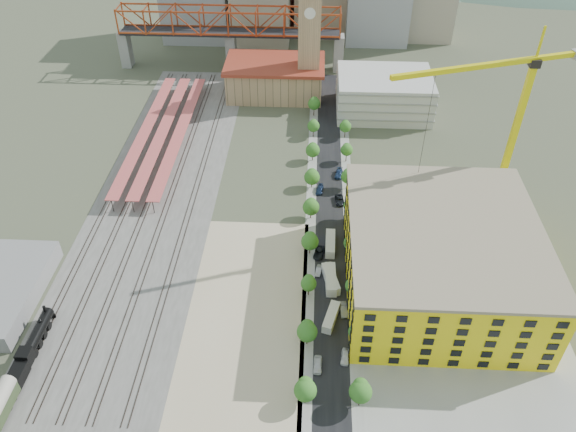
{
  "coord_description": "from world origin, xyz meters",
  "views": [
    {
      "loc": [
        10.34,
        -120.14,
        102.3
      ],
      "look_at": [
        4.57,
        -6.74,
        10.0
      ],
      "focal_mm": 35.0,
      "sensor_mm": 36.0,
      "label": 1
    }
  ],
  "objects_px": {
    "tower_crane": "(510,109)",
    "site_trailer_b": "(331,279)",
    "construction_building": "(440,258)",
    "site_trailer_d": "(330,244)",
    "site_trailer_c": "(331,279)",
    "car_0": "(318,365)",
    "site_trailer_a": "(331,317)",
    "clock_tower": "(310,24)",
    "locomotive": "(32,345)"
  },
  "relations": [
    {
      "from": "locomotive",
      "to": "site_trailer_b",
      "type": "bearing_deg",
      "value": 20.28
    },
    {
      "from": "construction_building",
      "to": "site_trailer_d",
      "type": "relative_size",
      "value": 5.35
    },
    {
      "from": "car_0",
      "to": "clock_tower",
      "type": "bearing_deg",
      "value": 94.37
    },
    {
      "from": "locomotive",
      "to": "site_trailer_b",
      "type": "xyz_separation_m",
      "value": [
        66.0,
        24.39,
        -0.75
      ]
    },
    {
      "from": "site_trailer_a",
      "to": "site_trailer_b",
      "type": "relative_size",
      "value": 0.88
    },
    {
      "from": "tower_crane",
      "to": "car_0",
      "type": "xyz_separation_m",
      "value": [
        -46.97,
        -55.79,
        -33.0
      ]
    },
    {
      "from": "locomotive",
      "to": "site_trailer_c",
      "type": "xyz_separation_m",
      "value": [
        66.0,
        24.54,
        -0.78
      ]
    },
    {
      "from": "construction_building",
      "to": "site_trailer_c",
      "type": "distance_m",
      "value": 27.24
    },
    {
      "from": "construction_building",
      "to": "site_trailer_b",
      "type": "height_order",
      "value": "construction_building"
    },
    {
      "from": "locomotive",
      "to": "car_0",
      "type": "distance_m",
      "value": 63.02
    },
    {
      "from": "construction_building",
      "to": "locomotive",
      "type": "distance_m",
      "value": 95.66
    },
    {
      "from": "clock_tower",
      "to": "tower_crane",
      "type": "distance_m",
      "value": 87.62
    },
    {
      "from": "locomotive",
      "to": "clock_tower",
      "type": "bearing_deg",
      "value": 65.13
    },
    {
      "from": "tower_crane",
      "to": "car_0",
      "type": "height_order",
      "value": "tower_crane"
    },
    {
      "from": "locomotive",
      "to": "site_trailer_c",
      "type": "bearing_deg",
      "value": 20.39
    },
    {
      "from": "construction_building",
      "to": "site_trailer_d",
      "type": "xyz_separation_m",
      "value": [
        -26.0,
        12.72,
        -8.12
      ]
    },
    {
      "from": "site_trailer_b",
      "to": "site_trailer_c",
      "type": "bearing_deg",
      "value": 87.8
    },
    {
      "from": "tower_crane",
      "to": "site_trailer_c",
      "type": "relative_size",
      "value": 5.69
    },
    {
      "from": "site_trailer_c",
      "to": "site_trailer_d",
      "type": "bearing_deg",
      "value": 76.15
    },
    {
      "from": "car_0",
      "to": "site_trailer_c",
      "type": "bearing_deg",
      "value": 85.4
    },
    {
      "from": "clock_tower",
      "to": "site_trailer_c",
      "type": "height_order",
      "value": "clock_tower"
    },
    {
      "from": "construction_building",
      "to": "tower_crane",
      "type": "distance_m",
      "value": 42.38
    },
    {
      "from": "construction_building",
      "to": "tower_crane",
      "type": "bearing_deg",
      "value": 58.78
    },
    {
      "from": "tower_crane",
      "to": "site_trailer_c",
      "type": "xyz_separation_m",
      "value": [
        -43.97,
        -30.25,
        -32.49
      ]
    },
    {
      "from": "car_0",
      "to": "locomotive",
      "type": "bearing_deg",
      "value": -178.8
    },
    {
      "from": "site_trailer_c",
      "to": "car_0",
      "type": "bearing_deg",
      "value": -110.55
    },
    {
      "from": "site_trailer_b",
      "to": "car_0",
      "type": "relative_size",
      "value": 2.09
    },
    {
      "from": "site_trailer_b",
      "to": "site_trailer_c",
      "type": "height_order",
      "value": "site_trailer_b"
    },
    {
      "from": "clock_tower",
      "to": "construction_building",
      "type": "bearing_deg",
      "value": -71.22
    },
    {
      "from": "construction_building",
      "to": "site_trailer_d",
      "type": "bearing_deg",
      "value": 153.93
    },
    {
      "from": "site_trailer_b",
      "to": "construction_building",
      "type": "bearing_deg",
      "value": -0.52
    },
    {
      "from": "site_trailer_b",
      "to": "site_trailer_d",
      "type": "distance_m",
      "value": 13.48
    },
    {
      "from": "locomotive",
      "to": "car_0",
      "type": "relative_size",
      "value": 4.77
    },
    {
      "from": "tower_crane",
      "to": "site_trailer_b",
      "type": "relative_size",
      "value": 5.57
    },
    {
      "from": "clock_tower",
      "to": "locomotive",
      "type": "xyz_separation_m",
      "value": [
        -58.0,
        -125.15,
        -26.6
      ]
    },
    {
      "from": "locomotive",
      "to": "site_trailer_a",
      "type": "xyz_separation_m",
      "value": [
        66.0,
        12.23,
        -0.91
      ]
    },
    {
      "from": "site_trailer_b",
      "to": "site_trailer_a",
      "type": "bearing_deg",
      "value": -92.2
    },
    {
      "from": "construction_building",
      "to": "tower_crane",
      "type": "height_order",
      "value": "tower_crane"
    },
    {
      "from": "site_trailer_a",
      "to": "site_trailer_d",
      "type": "bearing_deg",
      "value": 105.33
    },
    {
      "from": "locomotive",
      "to": "site_trailer_c",
      "type": "distance_m",
      "value": 70.42
    },
    {
      "from": "construction_building",
      "to": "car_0",
      "type": "bearing_deg",
      "value": -137.96
    },
    {
      "from": "site_trailer_a",
      "to": "clock_tower",
      "type": "bearing_deg",
      "value": 109.38
    },
    {
      "from": "tower_crane",
      "to": "site_trailer_a",
      "type": "xyz_separation_m",
      "value": [
        -43.97,
        -42.56,
        -32.63
      ]
    },
    {
      "from": "clock_tower",
      "to": "site_trailer_a",
      "type": "xyz_separation_m",
      "value": [
        8.0,
        -112.91,
        -27.52
      ]
    },
    {
      "from": "site_trailer_c",
      "to": "site_trailer_b",
      "type": "bearing_deg",
      "value": -103.85
    },
    {
      "from": "construction_building",
      "to": "site_trailer_a",
      "type": "distance_m",
      "value": 30.18
    },
    {
      "from": "clock_tower",
      "to": "locomotive",
      "type": "bearing_deg",
      "value": -114.87
    },
    {
      "from": "car_0",
      "to": "site_trailer_a",
      "type": "bearing_deg",
      "value": 79.32
    },
    {
      "from": "tower_crane",
      "to": "site_trailer_c",
      "type": "height_order",
      "value": "tower_crane"
    },
    {
      "from": "site_trailer_a",
      "to": "site_trailer_c",
      "type": "distance_m",
      "value": 12.3
    }
  ]
}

